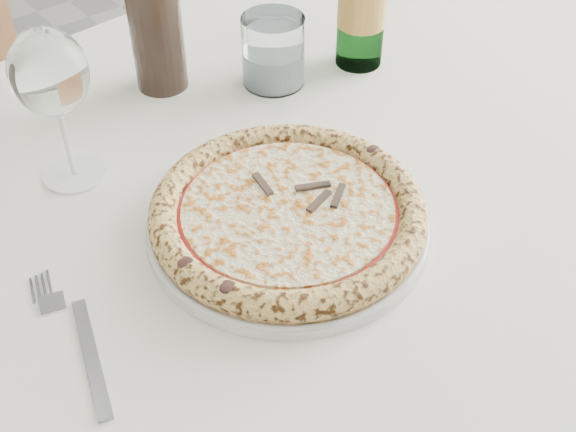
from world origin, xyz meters
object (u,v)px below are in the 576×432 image
(wine_glass, at_px, (50,76))
(tumbler, at_px, (273,55))
(plate, at_px, (288,223))
(pizza, at_px, (288,212))
(dining_table, at_px, (239,233))
(wine_bottle, at_px, (152,2))

(wine_glass, distance_m, tumbler, 0.33)
(plate, xyz_separation_m, pizza, (-0.00, 0.00, 0.02))
(dining_table, relative_size, pizza, 5.37)
(dining_table, relative_size, wine_bottle, 5.59)
(dining_table, distance_m, pizza, 0.15)
(dining_table, relative_size, tumbler, 16.56)
(plate, distance_m, wine_glass, 0.30)
(wine_bottle, bearing_deg, wine_glass, -149.85)
(wine_glass, relative_size, wine_bottle, 0.66)
(tumbler, bearing_deg, wine_bottle, 144.51)
(plate, bearing_deg, wine_glass, 121.59)
(dining_table, bearing_deg, tumbler, 41.43)
(wine_bottle, bearing_deg, plate, -97.70)
(pizza, height_order, wine_bottle, wine_bottle)
(pizza, height_order, wine_glass, wine_glass)
(dining_table, xyz_separation_m, plate, (0.00, -0.10, 0.09))
(wine_glass, distance_m, wine_bottle, 0.22)
(pizza, relative_size, wine_bottle, 1.04)
(pizza, bearing_deg, wine_bottle, 82.30)
(plate, distance_m, pizza, 0.02)
(pizza, xyz_separation_m, tumbler, (0.17, 0.25, 0.02))
(dining_table, relative_size, plate, 5.21)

